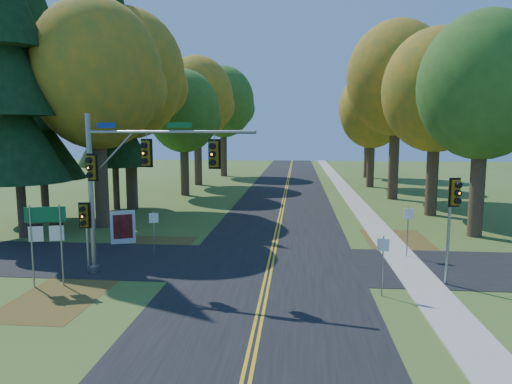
# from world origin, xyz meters

# --- Properties ---
(ground) EXTENTS (160.00, 160.00, 0.00)m
(ground) POSITION_xyz_m (0.00, 0.00, 0.00)
(ground) COLOR #405C20
(ground) RESTS_ON ground
(road_main) EXTENTS (8.00, 160.00, 0.02)m
(road_main) POSITION_xyz_m (0.00, 0.00, 0.01)
(road_main) COLOR black
(road_main) RESTS_ON ground
(road_cross) EXTENTS (60.00, 6.00, 0.02)m
(road_cross) POSITION_xyz_m (0.00, 2.00, 0.01)
(road_cross) COLOR black
(road_cross) RESTS_ON ground
(centerline_left) EXTENTS (0.10, 160.00, 0.01)m
(centerline_left) POSITION_xyz_m (-0.10, 0.00, 0.03)
(centerline_left) COLOR gold
(centerline_left) RESTS_ON road_main
(centerline_right) EXTENTS (0.10, 160.00, 0.01)m
(centerline_right) POSITION_xyz_m (0.10, 0.00, 0.03)
(centerline_right) COLOR gold
(centerline_right) RESTS_ON road_main
(sidewalk_east) EXTENTS (1.60, 160.00, 0.06)m
(sidewalk_east) POSITION_xyz_m (6.20, 0.00, 0.03)
(sidewalk_east) COLOR #9E998E
(sidewalk_east) RESTS_ON ground
(leaf_patch_w_near) EXTENTS (4.00, 6.00, 0.00)m
(leaf_patch_w_near) POSITION_xyz_m (-6.50, 4.00, 0.01)
(leaf_patch_w_near) COLOR brown
(leaf_patch_w_near) RESTS_ON ground
(leaf_patch_e) EXTENTS (3.50, 8.00, 0.00)m
(leaf_patch_e) POSITION_xyz_m (6.80, 6.00, 0.01)
(leaf_patch_e) COLOR brown
(leaf_patch_e) RESTS_ON ground
(leaf_patch_w_far) EXTENTS (3.00, 5.00, 0.00)m
(leaf_patch_w_far) POSITION_xyz_m (-7.50, -3.00, 0.01)
(leaf_patch_w_far) COLOR brown
(leaf_patch_w_far) RESTS_ON ground
(tree_w_a) EXTENTS (8.00, 8.00, 14.15)m
(tree_w_a) POSITION_xyz_m (-11.13, 9.38, 9.49)
(tree_w_a) COLOR #38281C
(tree_w_a) RESTS_ON ground
(tree_e_a) EXTENTS (7.20, 7.20, 12.73)m
(tree_e_a) POSITION_xyz_m (11.57, 8.77, 8.53)
(tree_e_a) COLOR #38281C
(tree_e_a) RESTS_ON ground
(tree_w_b) EXTENTS (8.60, 8.60, 15.38)m
(tree_w_b) POSITION_xyz_m (-11.72, 16.29, 10.37)
(tree_w_b) COLOR #38281C
(tree_w_b) RESTS_ON ground
(tree_e_b) EXTENTS (7.60, 7.60, 13.33)m
(tree_e_b) POSITION_xyz_m (10.97, 15.58, 8.90)
(tree_e_b) COLOR #38281C
(tree_e_b) RESTS_ON ground
(tree_w_c) EXTENTS (6.80, 6.80, 11.91)m
(tree_w_c) POSITION_xyz_m (-9.54, 24.47, 7.94)
(tree_w_c) COLOR #38281C
(tree_w_c) RESTS_ON ground
(tree_e_c) EXTENTS (8.80, 8.80, 15.79)m
(tree_e_c) POSITION_xyz_m (9.88, 23.69, 10.66)
(tree_e_c) COLOR #38281C
(tree_e_c) RESTS_ON ground
(tree_w_d) EXTENTS (8.20, 8.20, 14.56)m
(tree_w_d) POSITION_xyz_m (-10.13, 33.18, 9.78)
(tree_w_d) COLOR #38281C
(tree_w_d) RESTS_ON ground
(tree_e_d) EXTENTS (7.00, 7.00, 12.32)m
(tree_e_d) POSITION_xyz_m (9.26, 32.87, 8.24)
(tree_e_d) COLOR #38281C
(tree_e_d) RESTS_ON ground
(tree_w_e) EXTENTS (8.40, 8.40, 14.97)m
(tree_w_e) POSITION_xyz_m (-8.92, 44.09, 10.07)
(tree_w_e) COLOR #38281C
(tree_w_e) RESTS_ON ground
(tree_e_e) EXTENTS (7.80, 7.80, 13.74)m
(tree_e_e) POSITION_xyz_m (10.47, 43.58, 9.19)
(tree_e_e) COLOR #38281C
(tree_e_e) RESTS_ON ground
(pine_a) EXTENTS (5.60, 5.60, 19.48)m
(pine_a) POSITION_xyz_m (-14.50, 6.00, 9.18)
(pine_a) COLOR #38281C
(pine_a) RESTS_ON ground
(pine_b) EXTENTS (5.60, 5.60, 17.31)m
(pine_b) POSITION_xyz_m (-16.00, 11.00, 8.16)
(pine_b) COLOR #38281C
(pine_b) RESTS_ON ground
(pine_c) EXTENTS (5.60, 5.60, 20.56)m
(pine_c) POSITION_xyz_m (-13.00, 16.00, 9.69)
(pine_c) COLOR #38281C
(pine_c) RESTS_ON ground
(traffic_mast) EXTENTS (7.36, 1.74, 6.80)m
(traffic_mast) POSITION_xyz_m (-5.70, -0.43, 4.37)
(traffic_mast) COLOR gray
(traffic_mast) RESTS_ON ground
(east_signal_pole) EXTENTS (0.48, 0.57, 4.29)m
(east_signal_pole) POSITION_xyz_m (7.17, -0.44, 3.26)
(east_signal_pole) COLOR gray
(east_signal_pole) RESTS_ON ground
(ped_signal_pole) EXTENTS (0.49, 0.56, 3.09)m
(ped_signal_pole) POSITION_xyz_m (-7.74, -0.19, 2.30)
(ped_signal_pole) COLOR #919399
(ped_signal_pole) RESTS_ON ground
(route_sign_cluster) EXTENTS (1.46, 0.46, 3.24)m
(route_sign_cluster) POSITION_xyz_m (-8.51, -1.88, 2.28)
(route_sign_cluster) COLOR gray
(route_sign_cluster) RESTS_ON ground
(info_kiosk) EXTENTS (1.27, 0.69, 1.81)m
(info_kiosk) POSITION_xyz_m (-8.22, 5.10, 0.90)
(info_kiosk) COLOR silver
(info_kiosk) RESTS_ON ground
(reg_sign_e_north) EXTENTS (0.47, 0.14, 2.48)m
(reg_sign_e_north) POSITION_xyz_m (6.51, 3.69, 1.70)
(reg_sign_e_north) COLOR gray
(reg_sign_e_north) RESTS_ON ground
(reg_sign_e_south) EXTENTS (0.42, 0.15, 2.25)m
(reg_sign_e_south) POSITION_xyz_m (4.34, -1.79, 1.54)
(reg_sign_e_south) COLOR gray
(reg_sign_e_south) RESTS_ON ground
(reg_sign_w) EXTENTS (0.41, 0.21, 2.28)m
(reg_sign_w) POSITION_xyz_m (-5.61, 2.41, 1.56)
(reg_sign_w) COLOR gray
(reg_sign_w) RESTS_ON ground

